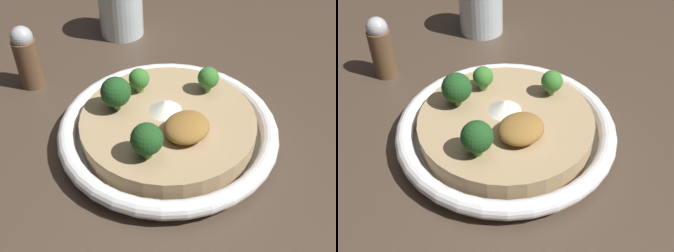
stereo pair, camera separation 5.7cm
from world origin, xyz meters
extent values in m
plane|color=#47382B|center=(0.00, 0.00, 0.00)|extent=(6.00, 6.00, 0.00)
cylinder|color=white|center=(0.00, 0.00, 0.00)|extent=(0.28, 0.28, 0.01)
torus|color=white|center=(0.00, 0.00, 0.02)|extent=(0.30, 0.30, 0.02)
cylinder|color=tan|center=(0.00, 0.00, 0.03)|extent=(0.24, 0.24, 0.03)
cone|color=white|center=(0.01, 0.01, 0.05)|extent=(0.05, 0.05, 0.02)
ellipsoid|color=olive|center=(-0.01, -0.04, 0.05)|extent=(0.06, 0.06, 0.03)
cylinder|color=#668E47|center=(0.08, -0.01, 0.05)|extent=(0.01, 0.01, 0.02)
sphere|color=#387A2D|center=(0.08, -0.01, 0.06)|extent=(0.03, 0.03, 0.03)
cylinder|color=#668E47|center=(-0.07, -0.02, 0.05)|extent=(0.02, 0.02, 0.02)
sphere|color=#1E4C1E|center=(-0.07, -0.02, 0.07)|extent=(0.04, 0.04, 0.04)
cylinder|color=#759E4C|center=(-0.03, 0.07, 0.05)|extent=(0.01, 0.01, 0.02)
sphere|color=#1E4C1E|center=(-0.03, 0.07, 0.07)|extent=(0.04, 0.04, 0.04)
cylinder|color=#668E47|center=(0.02, 0.07, 0.05)|extent=(0.01, 0.01, 0.02)
sphere|color=#387A2D|center=(0.02, 0.07, 0.06)|extent=(0.03, 0.03, 0.03)
cylinder|color=silver|center=(0.19, 0.25, 0.05)|extent=(0.08, 0.08, 0.11)
cylinder|color=brown|center=(-0.03, 0.25, 0.04)|extent=(0.04, 0.04, 0.08)
sphere|color=#B2B2B7|center=(-0.03, 0.25, 0.09)|extent=(0.03, 0.03, 0.03)
camera|label=1|loc=(-0.34, -0.25, 0.41)|focal=45.00mm
camera|label=2|loc=(-0.30, -0.30, 0.41)|focal=45.00mm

